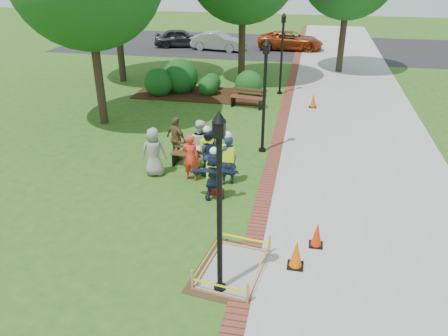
% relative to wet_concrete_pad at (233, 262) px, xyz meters
% --- Properties ---
extents(ground, '(100.00, 100.00, 0.00)m').
position_rel_wet_concrete_pad_xyz_m(ground, '(-1.42, 2.28, -0.23)').
color(ground, '#285116').
rests_on(ground, ground).
extents(sidewalk, '(6.00, 60.00, 0.02)m').
position_rel_wet_concrete_pad_xyz_m(sidewalk, '(3.58, 12.28, -0.22)').
color(sidewalk, '#9E9E99').
rests_on(sidewalk, ground).
extents(brick_edging, '(0.50, 60.00, 0.03)m').
position_rel_wet_concrete_pad_xyz_m(brick_edging, '(0.33, 12.28, -0.22)').
color(brick_edging, maroon).
rests_on(brick_edging, ground).
extents(mulch_bed, '(7.00, 3.00, 0.05)m').
position_rel_wet_concrete_pad_xyz_m(mulch_bed, '(-4.42, 14.28, -0.21)').
color(mulch_bed, '#381E0F').
rests_on(mulch_bed, ground).
extents(parking_lot, '(36.00, 12.00, 0.01)m').
position_rel_wet_concrete_pad_xyz_m(parking_lot, '(-1.42, 29.28, -0.23)').
color(parking_lot, black).
rests_on(parking_lot, ground).
extents(wet_concrete_pad, '(2.01, 2.52, 0.55)m').
position_rel_wet_concrete_pad_xyz_m(wet_concrete_pad, '(0.00, 0.00, 0.00)').
color(wet_concrete_pad, '#47331E').
rests_on(wet_concrete_pad, ground).
extents(bench_near, '(1.50, 0.59, 0.80)m').
position_rel_wet_concrete_pad_xyz_m(bench_near, '(-2.50, 5.46, 0.02)').
color(bench_near, brown).
rests_on(bench_near, ground).
extents(bench_far, '(1.74, 0.82, 0.90)m').
position_rel_wet_concrete_pad_xyz_m(bench_far, '(-1.58, 12.56, 0.05)').
color(bench_far, brown).
rests_on(bench_far, ground).
extents(cone_front, '(0.39, 0.39, 0.78)m').
position_rel_wet_concrete_pad_xyz_m(cone_front, '(1.46, 0.43, 0.14)').
color(cone_front, black).
rests_on(cone_front, ground).
extents(cone_back, '(0.36, 0.36, 0.71)m').
position_rel_wet_concrete_pad_xyz_m(cone_back, '(1.95, 1.40, 0.11)').
color(cone_back, black).
rests_on(cone_back, ground).
extents(cone_far, '(0.38, 0.38, 0.74)m').
position_rel_wet_concrete_pad_xyz_m(cone_far, '(1.66, 13.15, 0.12)').
color(cone_far, black).
rests_on(cone_far, ground).
extents(toolbox, '(0.47, 0.35, 0.21)m').
position_rel_wet_concrete_pad_xyz_m(toolbox, '(-1.17, 3.56, -0.13)').
color(toolbox, '#AF0F0D').
rests_on(toolbox, ground).
extents(lamp_near, '(0.28, 0.28, 4.26)m').
position_rel_wet_concrete_pad_xyz_m(lamp_near, '(-0.17, -0.72, 2.25)').
color(lamp_near, black).
rests_on(lamp_near, ground).
extents(lamp_mid, '(0.28, 0.28, 4.26)m').
position_rel_wet_concrete_pad_xyz_m(lamp_mid, '(-0.17, 7.28, 2.25)').
color(lamp_mid, black).
rests_on(lamp_mid, ground).
extents(lamp_far, '(0.28, 0.28, 4.26)m').
position_rel_wet_concrete_pad_xyz_m(lamp_far, '(-0.17, 15.28, 2.25)').
color(lamp_far, black).
rests_on(lamp_far, ground).
extents(shrub_a, '(1.56, 1.56, 1.56)m').
position_rel_wet_concrete_pad_xyz_m(shrub_a, '(-6.61, 13.79, -0.23)').
color(shrub_a, '#144717').
rests_on(shrub_a, ground).
extents(shrub_b, '(1.96, 1.96, 1.96)m').
position_rel_wet_concrete_pad_xyz_m(shrub_b, '(-5.63, 14.64, -0.23)').
color(shrub_b, '#144717').
rests_on(shrub_b, ground).
extents(shrub_c, '(1.10, 1.10, 1.10)m').
position_rel_wet_concrete_pad_xyz_m(shrub_c, '(-3.98, 14.32, -0.23)').
color(shrub_c, '#144717').
rests_on(shrub_c, ground).
extents(shrub_d, '(1.52, 1.52, 1.52)m').
position_rel_wet_concrete_pad_xyz_m(shrub_d, '(-1.77, 14.44, -0.23)').
color(shrub_d, '#144717').
rests_on(shrub_d, ground).
extents(shrub_e, '(1.00, 1.00, 1.00)m').
position_rel_wet_concrete_pad_xyz_m(shrub_e, '(-4.01, 15.36, -0.23)').
color(shrub_e, '#144717').
rests_on(shrub_e, ground).
extents(casual_person_a, '(0.60, 0.44, 1.70)m').
position_rel_wet_concrete_pad_xyz_m(casual_person_a, '(-3.56, 4.52, 0.62)').
color(casual_person_a, gray).
rests_on(casual_person_a, ground).
extents(casual_person_b, '(0.56, 0.39, 1.63)m').
position_rel_wet_concrete_pad_xyz_m(casual_person_b, '(-2.23, 4.42, 0.58)').
color(casual_person_b, red).
rests_on(casual_person_b, ground).
extents(casual_person_c, '(0.63, 0.47, 1.79)m').
position_rel_wet_concrete_pad_xyz_m(casual_person_c, '(-2.17, 5.38, 0.66)').
color(casual_person_c, white).
rests_on(casual_person_c, ground).
extents(casual_person_d, '(0.63, 0.56, 1.65)m').
position_rel_wet_concrete_pad_xyz_m(casual_person_d, '(-3.18, 5.88, 0.59)').
color(casual_person_d, brown).
rests_on(casual_person_d, ground).
extents(casual_person_e, '(0.53, 0.35, 1.63)m').
position_rel_wet_concrete_pad_xyz_m(casual_person_e, '(-1.66, 5.28, 0.58)').
color(casual_person_e, '#3C3964').
rests_on(casual_person_e, ground).
extents(hivis_worker_a, '(0.56, 0.41, 1.77)m').
position_rel_wet_concrete_pad_xyz_m(hivis_worker_a, '(-1.18, 3.26, 0.65)').
color(hivis_worker_a, '#16173B').
rests_on(hivis_worker_a, ground).
extents(hivis_worker_b, '(0.65, 0.56, 1.86)m').
position_rel_wet_concrete_pad_xyz_m(hivis_worker_b, '(-0.98, 4.36, 0.69)').
color(hivis_worker_b, '#17213C').
rests_on(hivis_worker_b, ground).
extents(hivis_worker_c, '(0.60, 0.47, 1.80)m').
position_rel_wet_concrete_pad_xyz_m(hivis_worker_c, '(-1.78, 4.84, 0.67)').
color(hivis_worker_c, '#17243D').
rests_on(hivis_worker_c, ground).
extents(parked_car_a, '(3.14, 5.22, 1.59)m').
position_rel_wet_concrete_pad_xyz_m(parked_car_a, '(-9.40, 27.45, -0.23)').
color(parked_car_a, '#262628').
rests_on(parked_car_a, ground).
extents(parked_car_b, '(2.73, 4.94, 1.53)m').
position_rel_wet_concrete_pad_xyz_m(parked_car_b, '(-6.07, 26.63, -0.23)').
color(parked_car_b, '#9A9A9E').
rests_on(parked_car_b, ground).
extents(parked_car_c, '(2.14, 4.84, 1.57)m').
position_rel_wet_concrete_pad_xyz_m(parked_car_c, '(-0.42, 28.08, -0.23)').
color(parked_car_c, '#9F3814').
rests_on(parked_car_c, ground).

